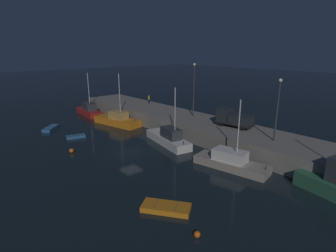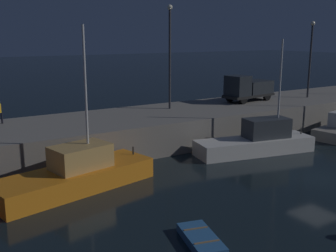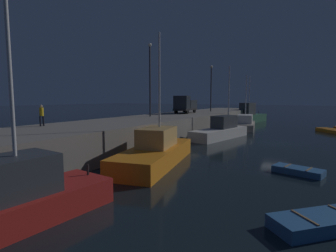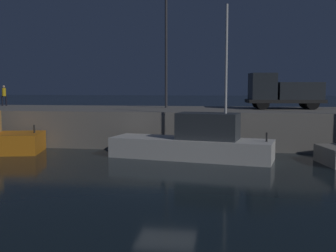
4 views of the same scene
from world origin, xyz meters
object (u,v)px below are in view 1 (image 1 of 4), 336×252
at_px(rowboat_white_mid, 166,208).
at_px(lamp_post_east, 278,105).
at_px(fishing_boat_blue, 118,120).
at_px(mooring_buoy_near, 72,151).
at_px(dinghy_red_small, 76,136).
at_px(utility_truck, 233,118).
at_px(dockworker, 149,99).
at_px(mooring_buoy_mid, 197,234).
at_px(lamp_post_west, 194,86).
at_px(dinghy_orange_near, 51,128).
at_px(fishing_boat_white, 169,138).
at_px(fishing_trawler_red, 231,161).
at_px(fishing_boat_orange, 89,110).

xyz_separation_m(rowboat_white_mid, lamp_post_east, (0.24, 17.56, 6.68)).
relative_size(fishing_boat_blue, mooring_buoy_near, 15.91).
distance_m(dinghy_red_small, utility_truck, 24.32).
height_order(rowboat_white_mid, mooring_buoy_near, mooring_buoy_near).
bearing_deg(utility_truck, lamp_post_east, -10.58).
distance_m(fishing_boat_blue, dockworker, 9.80).
relative_size(fishing_boat_blue, dinghy_red_small, 3.21).
relative_size(rowboat_white_mid, dinghy_red_small, 1.45).
distance_m(dinghy_red_small, mooring_buoy_mid, 28.69).
relative_size(lamp_post_west, utility_truck, 1.56).
distance_m(fishing_boat_blue, dinghy_orange_near, 11.42).
height_order(fishing_boat_white, utility_truck, fishing_boat_white).
height_order(fishing_boat_white, dinghy_red_small, fishing_boat_white).
bearing_deg(lamp_post_east, mooring_buoy_near, -135.72).
distance_m(mooring_buoy_mid, lamp_post_west, 28.87).
bearing_deg(dinghy_red_small, dinghy_orange_near, -169.62).
distance_m(dinghy_red_small, mooring_buoy_near, 6.67).
relative_size(dinghy_orange_near, lamp_post_east, 0.49).
height_order(dinghy_red_small, utility_truck, utility_truck).
bearing_deg(dinghy_red_small, dockworker, 104.66).
height_order(dinghy_orange_near, dockworker, dockworker).
bearing_deg(lamp_post_west, rowboat_white_mid, -51.72).
xyz_separation_m(fishing_trawler_red, dinghy_orange_near, (-30.03, -10.21, -0.57)).
distance_m(fishing_boat_white, dockworker, 19.10).
distance_m(dinghy_red_small, dockworker, 19.02).
xyz_separation_m(dinghy_orange_near, rowboat_white_mid, (31.59, -1.09, -0.01)).
height_order(mooring_buoy_near, dockworker, dockworker).
relative_size(rowboat_white_mid, utility_truck, 0.79).
xyz_separation_m(fishing_trawler_red, lamp_post_west, (-13.78, 8.13, 6.69)).
bearing_deg(fishing_trawler_red, lamp_post_east, 74.02).
bearing_deg(dockworker, lamp_post_east, -5.83).
xyz_separation_m(fishing_boat_orange, utility_truck, (30.62, 7.83, 2.77)).
height_order(lamp_post_west, dockworker, lamp_post_west).
distance_m(fishing_trawler_red, dinghy_red_small, 24.50).
bearing_deg(rowboat_white_mid, dinghy_orange_near, 178.02).
distance_m(dinghy_orange_near, dinghy_red_small, 7.34).
xyz_separation_m(fishing_boat_white, mooring_buoy_near, (-5.93, -12.08, -0.60)).
height_order(fishing_boat_white, fishing_boat_orange, fishing_boat_orange).
bearing_deg(dinghy_red_small, mooring_buoy_near, -27.77).
bearing_deg(fishing_boat_orange, fishing_boat_white, 0.82).
height_order(fishing_boat_blue, fishing_boat_orange, fishing_boat_blue).
height_order(fishing_boat_white, lamp_post_west, lamp_post_west).
xyz_separation_m(fishing_boat_white, fishing_boat_orange, (-24.88, -0.36, 0.04)).
relative_size(fishing_boat_blue, lamp_post_west, 1.12).
xyz_separation_m(dinghy_orange_near, mooring_buoy_near, (13.11, -1.78, 0.06)).
relative_size(fishing_boat_blue, dinghy_orange_near, 2.61).
bearing_deg(dockworker, fishing_trawler_red, -18.55).
xyz_separation_m(fishing_boat_blue, utility_truck, (19.89, 7.47, 2.82)).
bearing_deg(dinghy_orange_near, fishing_boat_blue, 64.62).
bearing_deg(lamp_post_west, fishing_boat_orange, -159.19).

